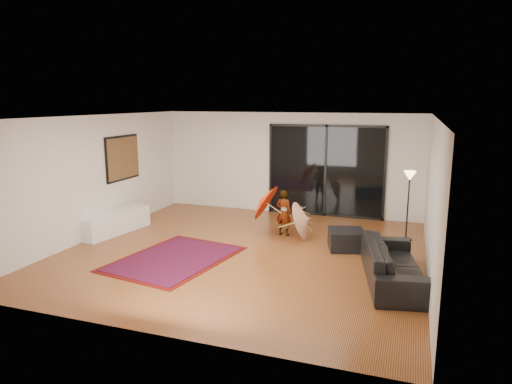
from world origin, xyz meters
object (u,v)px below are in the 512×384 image
at_px(media_console, 116,222).
at_px(ottoman, 346,239).
at_px(sofa, 394,263).
at_px(child, 284,213).

relative_size(media_console, ottoman, 2.59).
xyz_separation_m(sofa, ottoman, (-1.00, 1.50, -0.13)).
bearing_deg(media_console, child, 25.83).
distance_m(media_console, child, 3.88).
relative_size(sofa, ottoman, 3.22).
distance_m(media_console, sofa, 6.27).
bearing_deg(ottoman, media_console, -173.70).
height_order(sofa, ottoman, sofa).
xyz_separation_m(media_console, ottoman, (5.20, 0.57, -0.05)).
bearing_deg(ottoman, sofa, -56.25).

